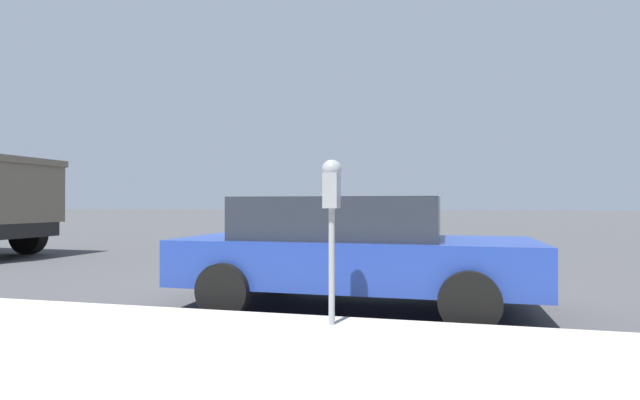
% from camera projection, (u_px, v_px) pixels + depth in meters
% --- Properties ---
extents(ground_plane, '(220.00, 220.00, 0.00)m').
position_uv_depth(ground_plane, '(333.00, 293.00, 7.39)').
color(ground_plane, '#424244').
extents(parking_meter, '(0.21, 0.19, 1.59)m').
position_uv_depth(parking_meter, '(332.00, 198.00, 4.80)').
color(parking_meter, gray).
rests_on(parking_meter, sidewalk).
extents(car_blue, '(2.13, 4.42, 1.41)m').
position_uv_depth(car_blue, '(350.00, 249.00, 6.36)').
color(car_blue, navy).
rests_on(car_blue, ground_plane).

